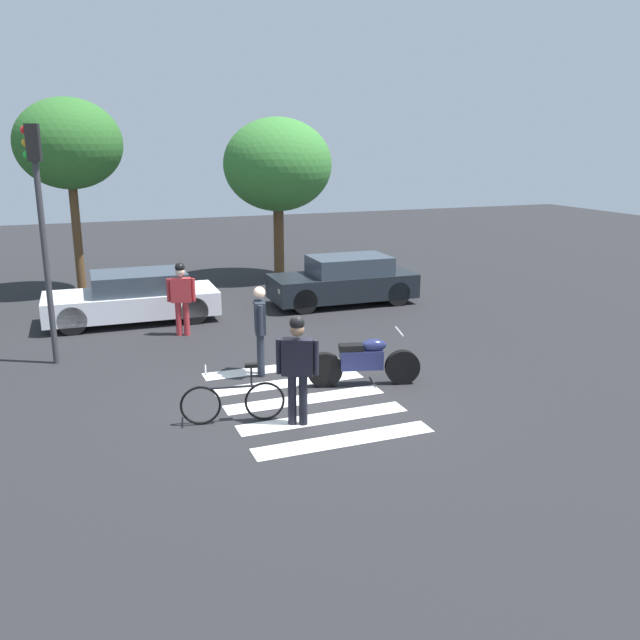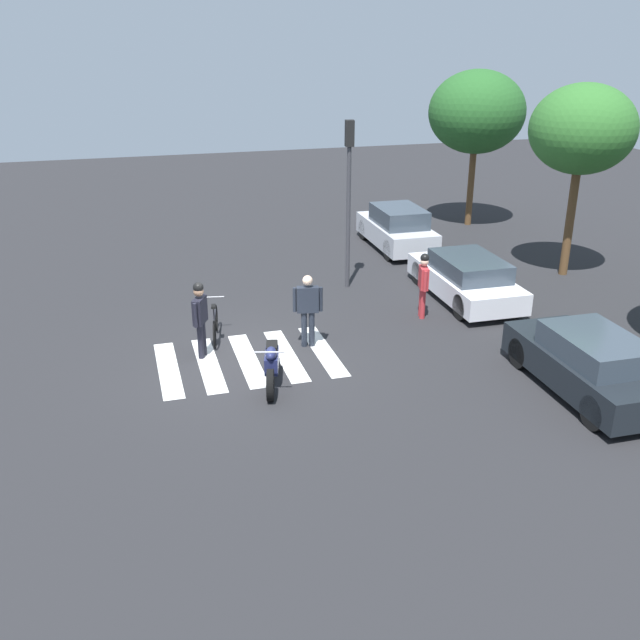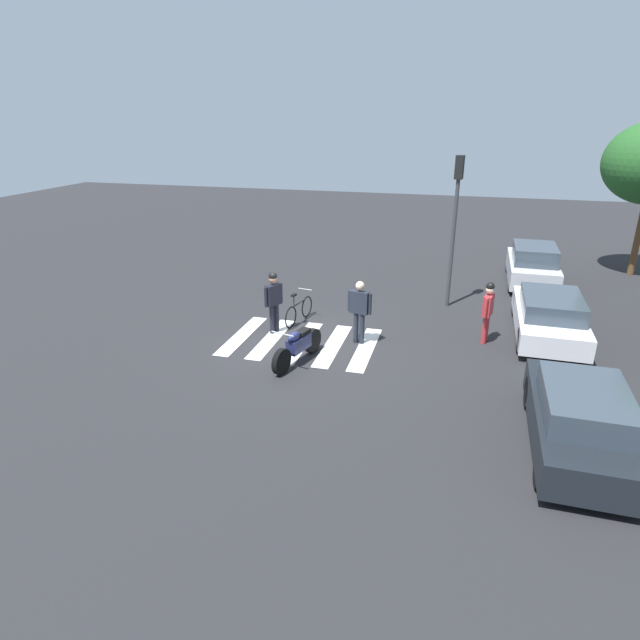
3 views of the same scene
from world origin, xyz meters
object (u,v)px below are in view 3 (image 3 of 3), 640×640
Objects in this scene: leaning_bicycle at (299,311)px; car_silver_sedan at (533,265)px; police_motorcycle at (298,346)px; car_white_van at (549,316)px; officer_on_foot at (359,308)px; car_black_suv at (580,419)px; pedestrian_bystander at (488,308)px; officer_by_motorcycle at (274,298)px; traffic_light_pole at (456,209)px.

car_silver_sedan reaches higher than leaning_bicycle.
car_white_van reaches higher than police_motorcycle.
police_motorcycle is at bearing -61.01° from car_white_van.
officer_on_foot is 0.44× the size of car_black_suv.
pedestrian_bystander is at bearing -61.73° from car_white_van.
police_motorcycle is 1.25× the size of leaning_bicycle.
police_motorcycle is 2.23m from officer_by_motorcycle.
pedestrian_bystander is 0.43× the size of car_black_suv.
car_black_suv is at bearing -0.95° from car_silver_sedan.
police_motorcycle is at bearing -60.74° from pedestrian_bystander.
leaning_bicycle is 8.57m from car_black_suv.
traffic_light_pole reaches higher than pedestrian_bystander.
officer_on_foot is 0.37× the size of traffic_light_pole.
pedestrian_bystander is at bearing 21.79° from traffic_light_pole.
officer_on_foot is at bearing -128.04° from car_black_suv.
police_motorcycle is 0.53× the size of car_silver_sedan.
car_silver_sedan is at bearing 179.05° from car_black_suv.
officer_on_foot is at bearing 62.82° from leaning_bicycle.
traffic_light_pole is (-2.72, 4.29, 2.80)m from leaning_bicycle.
police_motorcycle is at bearing 35.84° from officer_by_motorcycle.
car_silver_sedan reaches higher than car_black_suv.
leaning_bicycle is 1.26m from officer_by_motorcycle.
car_silver_sedan is (-7.09, 5.13, -0.33)m from officer_on_foot.
officer_on_foot reaches higher than pedestrian_bystander.
car_white_van is at bearing 96.53° from leaning_bicycle.
leaning_bicycle is at bearing -91.16° from pedestrian_bystander.
leaning_bicycle is 0.39× the size of car_white_van.
officer_by_motorcycle is at bearing -52.20° from traffic_light_pole.
officer_by_motorcycle is 7.81m from car_white_van.
officer_by_motorcycle reaches higher than car_black_suv.
officer_on_foot reaches higher than car_black_suv.
traffic_light_pole is at bearing -160.49° from car_black_suv.
police_motorcycle is 6.58m from car_black_suv.
leaning_bicycle is 2.41m from officer_on_foot.
officer_by_motorcycle reaches higher than police_motorcycle.
car_silver_sedan is 10.97m from car_black_suv.
car_silver_sedan is 0.97× the size of car_black_suv.
pedestrian_bystander is 3.74m from traffic_light_pole.
car_white_van is 5.75m from car_black_suv.
traffic_light_pole is at bearing 149.42° from officer_on_foot.
leaning_bicycle is 5.80m from traffic_light_pole.
traffic_light_pole is at bearing -41.11° from car_silver_sedan.
officer_by_motorcycle is 0.43× the size of car_white_van.
police_motorcycle is 1.20× the size of pedestrian_bystander.
officer_by_motorcycle reaches higher than car_white_van.
car_black_suv is (4.82, 1.58, -0.35)m from pedestrian_bystander.
traffic_light_pole reaches higher than car_white_van.
leaning_bicycle is at bearing -83.47° from car_white_van.
officer_by_motorcycle is at bearing -92.40° from officer_on_foot.
officer_by_motorcycle is 0.45× the size of car_black_suv.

